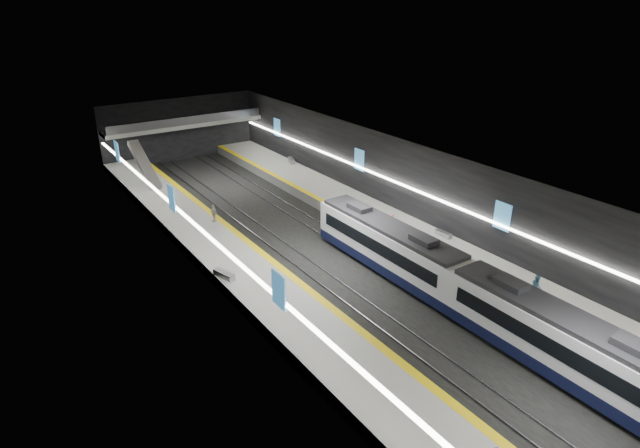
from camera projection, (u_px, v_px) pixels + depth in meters
ground at (337, 261)px, 43.97m from camera, size 70.00×70.00×0.00m
ceiling at (338, 168)px, 40.76m from camera, size 20.00×70.00×0.04m
wall_left at (221, 248)px, 37.26m from camera, size 0.04×70.00×8.00m
wall_right at (429, 192)px, 47.47m from camera, size 0.04×70.00×8.00m
wall_back at (180, 129)px, 68.97m from camera, size 20.00×0.04×8.00m
platform_left at (255, 281)px, 39.94m from camera, size 5.00×70.00×1.00m
tile_surface_left at (255, 275)px, 39.74m from camera, size 5.00×70.00×0.02m
tactile_strip_left at (280, 267)px, 40.86m from camera, size 0.60×70.00×0.02m
platform_right at (405, 235)px, 47.60m from camera, size 5.00×70.00×1.00m
tile_surface_right at (405, 229)px, 47.40m from camera, size 5.00×70.00×0.02m
tactile_strip_right at (386, 235)px, 46.27m from camera, size 0.60×70.00×0.02m
rails at (337, 261)px, 43.95m from camera, size 6.52×70.00×0.12m
train at (461, 285)px, 36.09m from camera, size 2.69×30.04×3.60m
ad_posters at (330, 207)px, 42.93m from camera, size 19.94×53.50×2.20m
cove_light_left at (224, 250)px, 37.44m from camera, size 0.25×68.60×0.12m
cove_light_right at (427, 195)px, 47.45m from camera, size 0.25×68.60×0.12m
mezzanine_bridge at (185, 124)px, 66.98m from camera, size 20.00×3.00×1.50m
escalator at (144, 164)px, 58.74m from camera, size 1.20×7.50×3.92m
bench_left_far at (224, 275)px, 39.40m from camera, size 1.02×1.97×0.46m
bench_right_near at (443, 234)px, 46.05m from camera, size 0.50×1.62×0.39m
bench_right_far at (291, 161)px, 65.74m from camera, size 1.17×2.04×0.48m
passenger_right_a at (392, 223)px, 46.45m from camera, size 0.60×0.74×1.76m
passenger_right_b at (536, 286)px, 36.63m from camera, size 1.03×1.04×1.69m
passenger_left_a at (214, 213)px, 48.75m from camera, size 0.58×1.01×1.61m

